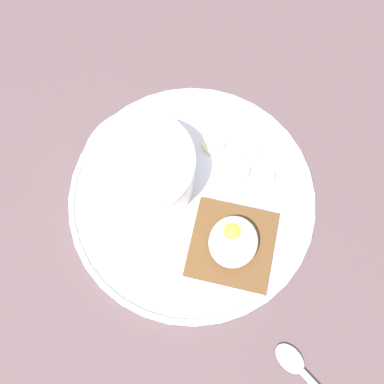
{
  "coord_description": "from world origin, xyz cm",
  "views": [
    {
      "loc": [
        13.92,
        5.47,
        51.49
      ],
      "look_at": [
        0.0,
        0.0,
        5.0
      ],
      "focal_mm": 40.0,
      "sensor_mm": 36.0,
      "label": 1
    }
  ],
  "objects_px": {
    "poached_egg": "(233,241)",
    "banana_slice_front": "(236,170)",
    "banana_slice_back": "(213,144)",
    "toast_slice": "(232,245)",
    "banana_slice_left": "(250,147)",
    "oatmeal_bowl": "(142,171)",
    "banana_slice_right": "(263,176)",
    "spoon": "(307,377)"
  },
  "relations": [
    {
      "from": "banana_slice_front",
      "to": "banana_slice_left",
      "type": "relative_size",
      "value": 0.88
    },
    {
      "from": "banana_slice_left",
      "to": "oatmeal_bowl",
      "type": "bearing_deg",
      "value": -50.74
    },
    {
      "from": "oatmeal_bowl",
      "to": "banana_slice_back",
      "type": "relative_size",
      "value": 3.19
    },
    {
      "from": "oatmeal_bowl",
      "to": "banana_slice_right",
      "type": "bearing_deg",
      "value": 112.97
    },
    {
      "from": "banana_slice_back",
      "to": "banana_slice_front",
      "type": "bearing_deg",
      "value": 60.08
    },
    {
      "from": "poached_egg",
      "to": "banana_slice_front",
      "type": "xyz_separation_m",
      "value": [
        -0.09,
        -0.03,
        -0.02
      ]
    },
    {
      "from": "banana_slice_front",
      "to": "banana_slice_left",
      "type": "xyz_separation_m",
      "value": [
        -0.03,
        0.01,
        -0.0
      ]
    },
    {
      "from": "toast_slice",
      "to": "spoon",
      "type": "bearing_deg",
      "value": 50.53
    },
    {
      "from": "banana_slice_left",
      "to": "poached_egg",
      "type": "bearing_deg",
      "value": 9.18
    },
    {
      "from": "spoon",
      "to": "poached_egg",
      "type": "bearing_deg",
      "value": -129.56
    },
    {
      "from": "toast_slice",
      "to": "banana_slice_right",
      "type": "xyz_separation_m",
      "value": [
        -0.09,
        0.01,
        0.0
      ]
    },
    {
      "from": "banana_slice_front",
      "to": "banana_slice_right",
      "type": "height_order",
      "value": "banana_slice_right"
    },
    {
      "from": "banana_slice_front",
      "to": "spoon",
      "type": "bearing_deg",
      "value": 38.31
    },
    {
      "from": "toast_slice",
      "to": "banana_slice_left",
      "type": "height_order",
      "value": "same"
    },
    {
      "from": "banana_slice_front",
      "to": "spoon",
      "type": "relative_size",
      "value": 0.32
    },
    {
      "from": "banana_slice_back",
      "to": "banana_slice_right",
      "type": "bearing_deg",
      "value": 76.4
    },
    {
      "from": "toast_slice",
      "to": "banana_slice_right",
      "type": "height_order",
      "value": "banana_slice_right"
    },
    {
      "from": "oatmeal_bowl",
      "to": "poached_egg",
      "type": "height_order",
      "value": "oatmeal_bowl"
    },
    {
      "from": "poached_egg",
      "to": "banana_slice_back",
      "type": "distance_m",
      "value": 0.13
    },
    {
      "from": "banana_slice_back",
      "to": "toast_slice",
      "type": "bearing_deg",
      "value": 30.41
    },
    {
      "from": "banana_slice_back",
      "to": "banana_slice_right",
      "type": "distance_m",
      "value": 0.07
    },
    {
      "from": "banana_slice_front",
      "to": "spoon",
      "type": "distance_m",
      "value": 0.24
    },
    {
      "from": "banana_slice_left",
      "to": "banana_slice_right",
      "type": "relative_size",
      "value": 1.14
    },
    {
      "from": "toast_slice",
      "to": "banana_slice_left",
      "type": "xyz_separation_m",
      "value": [
        -0.12,
        -0.02,
        -0.0
      ]
    },
    {
      "from": "toast_slice",
      "to": "banana_slice_back",
      "type": "height_order",
      "value": "toast_slice"
    },
    {
      "from": "poached_egg",
      "to": "banana_slice_right",
      "type": "height_order",
      "value": "poached_egg"
    },
    {
      "from": "banana_slice_front",
      "to": "banana_slice_right",
      "type": "bearing_deg",
      "value": 98.64
    },
    {
      "from": "spoon",
      "to": "banana_slice_right",
      "type": "bearing_deg",
      "value": -148.92
    },
    {
      "from": "toast_slice",
      "to": "banana_slice_right",
      "type": "relative_size",
      "value": 2.91
    },
    {
      "from": "banana_slice_left",
      "to": "spoon",
      "type": "distance_m",
      "value": 0.26
    },
    {
      "from": "spoon",
      "to": "banana_slice_left",
      "type": "bearing_deg",
      "value": -147.31
    },
    {
      "from": "poached_egg",
      "to": "banana_slice_left",
      "type": "bearing_deg",
      "value": -170.82
    },
    {
      "from": "banana_slice_front",
      "to": "spoon",
      "type": "height_order",
      "value": "banana_slice_front"
    },
    {
      "from": "banana_slice_left",
      "to": "banana_slice_right",
      "type": "bearing_deg",
      "value": 41.86
    },
    {
      "from": "oatmeal_bowl",
      "to": "toast_slice",
      "type": "bearing_deg",
      "value": 73.3
    },
    {
      "from": "poached_egg",
      "to": "toast_slice",
      "type": "bearing_deg",
      "value": 34.57
    },
    {
      "from": "oatmeal_bowl",
      "to": "banana_slice_left",
      "type": "height_order",
      "value": "oatmeal_bowl"
    },
    {
      "from": "banana_slice_right",
      "to": "spoon",
      "type": "distance_m",
      "value": 0.23
    },
    {
      "from": "oatmeal_bowl",
      "to": "spoon",
      "type": "distance_m",
      "value": 0.29
    },
    {
      "from": "poached_egg",
      "to": "banana_slice_left",
      "type": "xyz_separation_m",
      "value": [
        -0.12,
        -0.02,
        -0.02
      ]
    },
    {
      "from": "oatmeal_bowl",
      "to": "banana_slice_front",
      "type": "height_order",
      "value": "oatmeal_bowl"
    },
    {
      "from": "banana_slice_front",
      "to": "banana_slice_left",
      "type": "bearing_deg",
      "value": 170.34
    }
  ]
}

